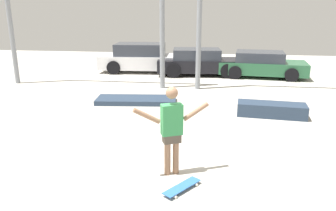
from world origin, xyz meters
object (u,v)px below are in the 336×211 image
at_px(skateboarder, 172,126).
at_px(parked_car_green, 262,64).
at_px(parked_car_white, 143,58).
at_px(parked_car_black, 199,62).
at_px(skateboard, 182,187).
at_px(manual_pad, 136,100).
at_px(grind_box, 271,110).

xyz_separation_m(skateboarder, parked_car_green, (3.02, 10.25, -0.40)).
height_order(skateboarder, parked_car_white, skateboarder).
xyz_separation_m(parked_car_white, parked_car_black, (2.90, -0.47, -0.07)).
bearing_deg(parked_car_black, skateboard, -94.22).
distance_m(manual_pad, parked_car_black, 5.72).
bearing_deg(skateboard, parked_car_green, 21.43).
height_order(skateboarder, manual_pad, skateboarder).
xyz_separation_m(skateboarder, grind_box, (2.52, 4.00, -0.78)).
bearing_deg(skateboarder, skateboard, -90.50).
bearing_deg(manual_pad, parked_car_black, 70.63).
bearing_deg(parked_car_green, parked_car_black, -175.35).
xyz_separation_m(manual_pad, parked_car_black, (1.89, 5.38, 0.54)).
height_order(skateboard, parked_car_green, parked_car_green).
bearing_deg(grind_box, manual_pad, 168.17).
xyz_separation_m(parked_car_white, parked_car_green, (5.90, -0.51, -0.11)).
height_order(skateboard, grind_box, grind_box).
bearing_deg(skateboard, grind_box, 9.52).
distance_m(skateboarder, grind_box, 4.79).
height_order(parked_car_white, parked_car_green, parked_car_white).
height_order(grind_box, parked_car_green, parked_car_green).
xyz_separation_m(grind_box, parked_car_black, (-2.50, 6.29, 0.42)).
distance_m(parked_car_white, parked_car_green, 5.92).
relative_size(skateboarder, parked_car_black, 0.41).
relative_size(skateboard, parked_car_green, 0.19).
bearing_deg(parked_car_green, skateboard, -98.71).
xyz_separation_m(grind_box, manual_pad, (-4.39, 0.92, -0.12)).
bearing_deg(parked_car_white, grind_box, -54.86).
height_order(manual_pad, parked_car_green, parked_car_green).
bearing_deg(manual_pad, skateboarder, -69.22).
bearing_deg(skateboarder, manual_pad, 86.30).
xyz_separation_m(manual_pad, parked_car_white, (-1.01, 5.84, 0.61)).
height_order(skateboard, parked_car_black, parked_car_black).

